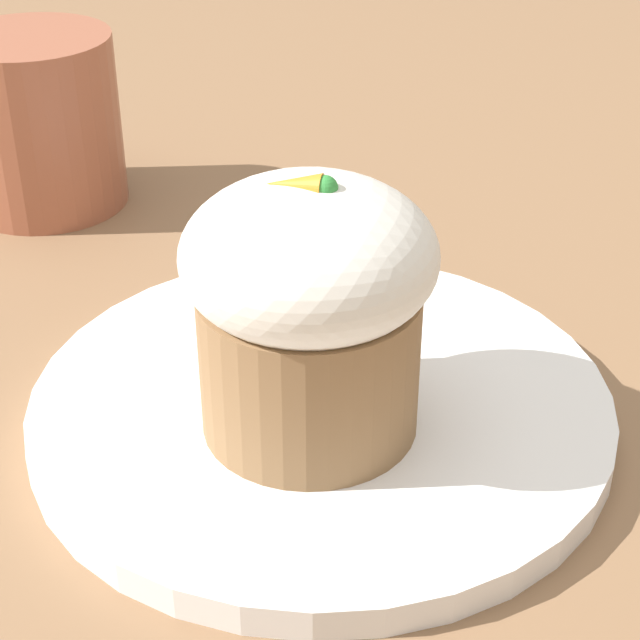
% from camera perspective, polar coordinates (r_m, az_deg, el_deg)
% --- Properties ---
extents(ground_plane, '(4.00, 4.00, 0.00)m').
position_cam_1_polar(ground_plane, '(0.44, 0.05, -5.29)').
color(ground_plane, '#846042').
extents(dessert_plate, '(0.23, 0.23, 0.01)m').
position_cam_1_polar(dessert_plate, '(0.44, 0.05, -4.61)').
color(dessert_plate, white).
rests_on(dessert_plate, ground_plane).
extents(carrot_cake, '(0.09, 0.09, 0.10)m').
position_cam_1_polar(carrot_cake, '(0.39, -0.00, 0.77)').
color(carrot_cake, olive).
rests_on(carrot_cake, dessert_plate).
extents(spoon, '(0.04, 0.13, 0.01)m').
position_cam_1_polar(spoon, '(0.44, -0.85, -2.80)').
color(spoon, '#B7B7BC').
rests_on(spoon, dessert_plate).
extents(coffee_cup, '(0.13, 0.09, 0.10)m').
position_cam_1_polar(coffee_cup, '(0.62, -15.01, 10.20)').
color(coffee_cup, '#9E563D').
rests_on(coffee_cup, ground_plane).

